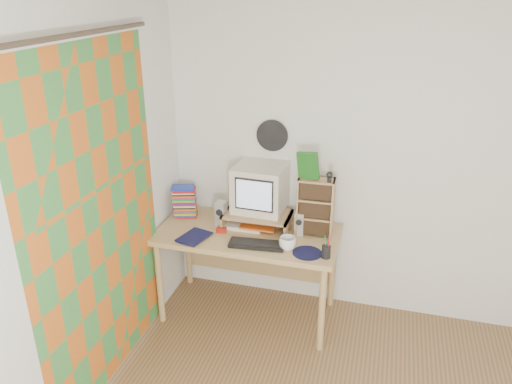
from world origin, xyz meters
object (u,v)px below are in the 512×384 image
Objects in this scene: crt_monitor at (259,189)px; dvd_stack at (185,201)px; desk at (250,243)px; keyboard at (257,244)px; cd_rack at (315,207)px; mug at (287,243)px; diary at (185,233)px.

dvd_stack is at bearing -176.72° from crt_monitor.
keyboard reaches higher than desk.
crt_monitor is 0.46m from cd_rack.
mug is 0.56× the size of diary.
desk is 0.33m from keyboard.
desk is 0.64m from dvd_stack.
crt_monitor is at bearing 132.17° from mug.
crt_monitor is 1.73× the size of diary.
desk is at bearing 44.19° from diary.
dvd_stack is 0.99m from mug.
mug is at bearing -36.43° from dvd_stack.
mug is at bearing -35.19° from desk.
desk is at bearing 144.81° from mug.
mug is 0.80m from diary.
keyboard is 1.84× the size of diary.
mug is (0.23, 0.01, 0.04)m from keyboard.
crt_monitor is 3.11× the size of mug.
crt_monitor is at bearing 49.17° from diary.
mug reaches higher than keyboard.
dvd_stack is 2.08× the size of mug.
desk is at bearing 110.73° from keyboard.
desk is 3.44× the size of keyboard.
dvd_stack is (-0.71, 0.34, 0.11)m from keyboard.
crt_monitor is 0.85× the size of cd_rack.
mug is at bearing -118.06° from cd_rack.
dvd_stack is 1.16× the size of diary.
keyboard is 0.23m from mug.
cd_rack is 0.37m from mug.
cd_rack is 2.03× the size of diary.
mug is at bearing -1.48° from keyboard.
dvd_stack reaches higher than mug.
crt_monitor reaches higher than cd_rack.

